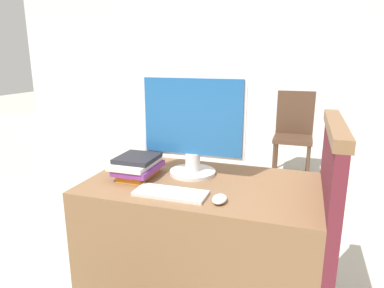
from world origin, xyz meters
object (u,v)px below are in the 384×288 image
Objects in this scene: mouse at (219,199)px; far_chair at (294,129)px; monitor at (193,126)px; keyboard at (171,193)px; book_stack at (138,166)px.

far_chair is (0.22, 2.85, -0.25)m from mouse.
monitor reaches higher than far_chair.
keyboard is 0.32m from book_stack.
mouse is at bearing -2.95° from keyboard.
keyboard is at bearing -151.97° from far_chair.
mouse reaches higher than keyboard.
book_stack is at bearing -154.07° from monitor.
mouse is (0.23, -0.32, -0.25)m from monitor.
keyboard is 2.89m from far_chair.
keyboard is (-0.01, -0.31, -0.25)m from monitor.
book_stack is (-0.26, 0.18, 0.05)m from keyboard.
far_chair is at bearing 80.89° from keyboard.
book_stack is 0.28× the size of far_chair.
monitor is at bearing 25.93° from book_stack.
book_stack is (-0.49, 0.19, 0.04)m from mouse.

